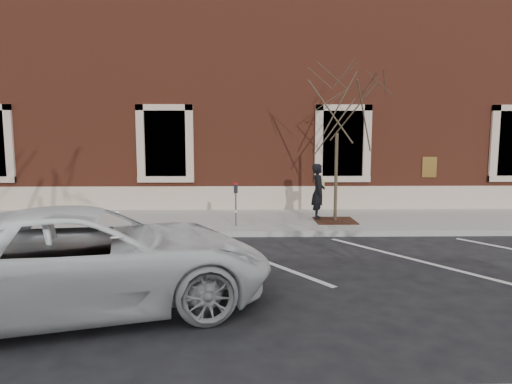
{
  "coord_description": "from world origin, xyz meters",
  "views": [
    {
      "loc": [
        -0.22,
        -11.03,
        2.5
      ],
      "look_at": [
        0.0,
        0.6,
        1.1
      ],
      "focal_mm": 30.0,
      "sensor_mm": 36.0,
      "label": 1
    }
  ],
  "objects_px": {
    "white_truck": "(88,258)",
    "parking_meter": "(236,196)",
    "man": "(318,192)",
    "sapling": "(337,108)"
  },
  "relations": [
    {
      "from": "white_truck",
      "to": "parking_meter",
      "type": "bearing_deg",
      "value": -36.68
    },
    {
      "from": "parking_meter",
      "to": "man",
      "type": "bearing_deg",
      "value": 26.11
    },
    {
      "from": "man",
      "to": "white_truck",
      "type": "distance_m",
      "value": 7.82
    },
    {
      "from": "parking_meter",
      "to": "white_truck",
      "type": "bearing_deg",
      "value": -105.53
    },
    {
      "from": "parking_meter",
      "to": "sapling",
      "type": "bearing_deg",
      "value": 17.39
    },
    {
      "from": "man",
      "to": "parking_meter",
      "type": "xyz_separation_m",
      "value": [
        -2.44,
        -0.94,
        0.0
      ]
    },
    {
      "from": "parking_meter",
      "to": "sapling",
      "type": "relative_size",
      "value": 0.26
    },
    {
      "from": "parking_meter",
      "to": "white_truck",
      "type": "distance_m",
      "value": 5.84
    },
    {
      "from": "parking_meter",
      "to": "white_truck",
      "type": "height_order",
      "value": "white_truck"
    },
    {
      "from": "sapling",
      "to": "white_truck",
      "type": "bearing_deg",
      "value": -128.98
    }
  ]
}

